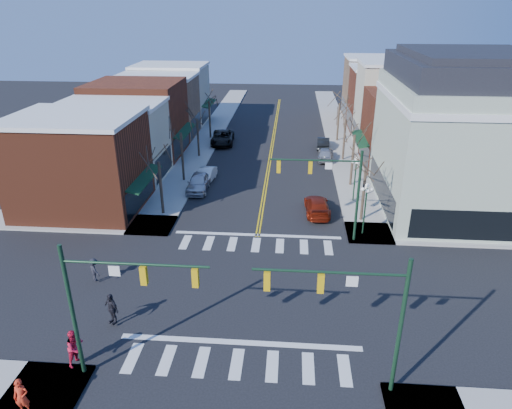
% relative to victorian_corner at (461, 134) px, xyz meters
% --- Properties ---
extents(ground, '(160.00, 160.00, 0.00)m').
position_rel_victorian_corner_xyz_m(ground, '(-16.50, -14.50, -6.66)').
color(ground, black).
rests_on(ground, ground).
extents(sidewalk_left, '(3.50, 70.00, 0.15)m').
position_rel_victorian_corner_xyz_m(sidewalk_left, '(-25.25, 5.50, -6.58)').
color(sidewalk_left, '#9E9B93').
rests_on(sidewalk_left, ground).
extents(sidewalk_right, '(3.50, 70.00, 0.15)m').
position_rel_victorian_corner_xyz_m(sidewalk_right, '(-7.75, 5.50, -6.58)').
color(sidewalk_right, '#9E9B93').
rests_on(sidewalk_right, ground).
extents(bldg_left_brick_a, '(10.00, 8.50, 8.00)m').
position_rel_victorian_corner_xyz_m(bldg_left_brick_a, '(-32.00, -2.75, -2.66)').
color(bldg_left_brick_a, maroon).
rests_on(bldg_left_brick_a, ground).
extents(bldg_left_stucco_a, '(10.00, 7.00, 7.50)m').
position_rel_victorian_corner_xyz_m(bldg_left_stucco_a, '(-32.00, 5.00, -2.91)').
color(bldg_left_stucco_a, '#BFB89D').
rests_on(bldg_left_stucco_a, ground).
extents(bldg_left_brick_b, '(10.00, 9.00, 8.50)m').
position_rel_victorian_corner_xyz_m(bldg_left_brick_b, '(-32.00, 13.00, -2.41)').
color(bldg_left_brick_b, maroon).
rests_on(bldg_left_brick_b, ground).
extents(bldg_left_tan, '(10.00, 7.50, 7.80)m').
position_rel_victorian_corner_xyz_m(bldg_left_tan, '(-32.00, 21.25, -2.76)').
color(bldg_left_tan, '#936F51').
rests_on(bldg_left_tan, ground).
extents(bldg_left_stucco_b, '(10.00, 8.00, 8.20)m').
position_rel_victorian_corner_xyz_m(bldg_left_stucco_b, '(-32.00, 29.00, -2.56)').
color(bldg_left_stucco_b, '#BFB89D').
rests_on(bldg_left_stucco_b, ground).
extents(bldg_right_brick_a, '(10.00, 8.50, 8.00)m').
position_rel_victorian_corner_xyz_m(bldg_right_brick_a, '(-1.00, 11.25, -2.66)').
color(bldg_right_brick_a, maroon).
rests_on(bldg_right_brick_a, ground).
extents(bldg_right_stucco, '(10.00, 7.00, 10.00)m').
position_rel_victorian_corner_xyz_m(bldg_right_stucco, '(-1.00, 19.00, -1.66)').
color(bldg_right_stucco, '#BFB89D').
rests_on(bldg_right_stucco, ground).
extents(bldg_right_brick_b, '(10.00, 8.00, 8.50)m').
position_rel_victorian_corner_xyz_m(bldg_right_brick_b, '(-1.00, 26.50, -2.41)').
color(bldg_right_brick_b, maroon).
rests_on(bldg_right_brick_b, ground).
extents(bldg_right_tan, '(10.00, 8.00, 9.00)m').
position_rel_victorian_corner_xyz_m(bldg_right_tan, '(-1.00, 34.50, -2.16)').
color(bldg_right_tan, '#936F51').
rests_on(bldg_right_tan, ground).
extents(victorian_corner, '(12.25, 14.25, 13.30)m').
position_rel_victorian_corner_xyz_m(victorian_corner, '(0.00, 0.00, 0.00)').
color(victorian_corner, '#AAB9A0').
rests_on(victorian_corner, ground).
extents(traffic_mast_near_left, '(6.60, 0.28, 7.20)m').
position_rel_victorian_corner_xyz_m(traffic_mast_near_left, '(-22.05, -21.90, -1.95)').
color(traffic_mast_near_left, '#14331E').
rests_on(traffic_mast_near_left, ground).
extents(traffic_mast_near_right, '(6.60, 0.28, 7.20)m').
position_rel_victorian_corner_xyz_m(traffic_mast_near_right, '(-10.95, -21.90, -1.95)').
color(traffic_mast_near_right, '#14331E').
rests_on(traffic_mast_near_right, ground).
extents(traffic_mast_far_right, '(6.60, 0.28, 7.20)m').
position_rel_victorian_corner_xyz_m(traffic_mast_far_right, '(-10.95, -7.10, -1.95)').
color(traffic_mast_far_right, '#14331E').
rests_on(traffic_mast_far_right, ground).
extents(lamppost_corner, '(0.36, 0.36, 4.33)m').
position_rel_victorian_corner_xyz_m(lamppost_corner, '(-8.30, -6.00, -3.70)').
color(lamppost_corner, '#14331E').
rests_on(lamppost_corner, ground).
extents(lamppost_midblock, '(0.36, 0.36, 4.33)m').
position_rel_victorian_corner_xyz_m(lamppost_midblock, '(-8.30, 0.50, -3.70)').
color(lamppost_midblock, '#14331E').
rests_on(lamppost_midblock, ground).
extents(tree_left_a, '(0.24, 0.24, 4.76)m').
position_rel_victorian_corner_xyz_m(tree_left_a, '(-24.90, -3.50, -4.28)').
color(tree_left_a, '#382B21').
rests_on(tree_left_a, ground).
extents(tree_left_b, '(0.24, 0.24, 5.04)m').
position_rel_victorian_corner_xyz_m(tree_left_b, '(-24.90, 4.50, -4.14)').
color(tree_left_b, '#382B21').
rests_on(tree_left_b, ground).
extents(tree_left_c, '(0.24, 0.24, 4.55)m').
position_rel_victorian_corner_xyz_m(tree_left_c, '(-24.90, 12.50, -4.38)').
color(tree_left_c, '#382B21').
rests_on(tree_left_c, ground).
extents(tree_left_d, '(0.24, 0.24, 4.90)m').
position_rel_victorian_corner_xyz_m(tree_left_d, '(-24.90, 20.50, -4.21)').
color(tree_left_d, '#382B21').
rests_on(tree_left_d, ground).
extents(tree_right_a, '(0.24, 0.24, 4.62)m').
position_rel_victorian_corner_xyz_m(tree_right_a, '(-8.10, -3.50, -4.35)').
color(tree_right_a, '#382B21').
rests_on(tree_right_a, ground).
extents(tree_right_b, '(0.24, 0.24, 5.18)m').
position_rel_victorian_corner_xyz_m(tree_right_b, '(-8.10, 4.50, -4.07)').
color(tree_right_b, '#382B21').
rests_on(tree_right_b, ground).
extents(tree_right_c, '(0.24, 0.24, 4.83)m').
position_rel_victorian_corner_xyz_m(tree_right_c, '(-8.10, 12.50, -4.24)').
color(tree_right_c, '#382B21').
rests_on(tree_right_c, ground).
extents(tree_right_d, '(0.24, 0.24, 4.97)m').
position_rel_victorian_corner_xyz_m(tree_right_d, '(-8.10, 20.50, -4.17)').
color(tree_right_d, '#382B21').
rests_on(tree_right_d, ground).
extents(car_left_near, '(1.98, 4.79, 1.62)m').
position_rel_victorian_corner_xyz_m(car_left_near, '(-22.89, 2.15, -5.85)').
color(car_left_near, '#BBBABF').
rests_on(car_left_near, ground).
extents(car_left_mid, '(1.77, 4.20, 1.35)m').
position_rel_victorian_corner_xyz_m(car_left_mid, '(-22.62, 4.51, -5.98)').
color(car_left_mid, silver).
rests_on(car_left_mid, ground).
extents(car_left_far, '(3.09, 6.06, 1.64)m').
position_rel_victorian_corner_xyz_m(car_left_far, '(-22.90, 18.10, -5.84)').
color(car_left_far, black).
rests_on(car_left_far, ground).
extents(car_right_near, '(2.23, 4.96, 1.41)m').
position_rel_victorian_corner_xyz_m(car_right_near, '(-11.70, -2.28, -5.95)').
color(car_right_near, maroon).
rests_on(car_right_near, ground).
extents(car_right_mid, '(2.11, 4.45, 1.47)m').
position_rel_victorian_corner_xyz_m(car_right_mid, '(-10.10, 12.47, -5.92)').
color(car_right_mid, '#ACACB1').
rests_on(car_right_mid, ground).
extents(car_right_far, '(1.74, 4.33, 1.40)m').
position_rel_victorian_corner_xyz_m(car_right_far, '(-10.10, 17.17, -5.96)').
color(car_right_far, black).
rests_on(car_right_far, ground).
extents(pedestrian_red_a, '(0.70, 0.50, 1.80)m').
position_rel_victorian_corner_xyz_m(pedestrian_red_a, '(-25.44, -24.49, -5.61)').
color(pedestrian_red_a, red).
rests_on(pedestrian_red_a, sidewalk_left).
extents(pedestrian_red_b, '(1.04, 1.16, 1.97)m').
position_rel_victorian_corner_xyz_m(pedestrian_red_b, '(-24.42, -21.40, -5.52)').
color(pedestrian_red_b, red).
rests_on(pedestrian_red_b, sidewalk_left).
extents(pedestrian_dark_a, '(1.20, 1.01, 1.92)m').
position_rel_victorian_corner_xyz_m(pedestrian_dark_a, '(-23.80, -18.19, -5.55)').
color(pedestrian_dark_a, black).
rests_on(pedestrian_dark_a, sidewalk_left).
extents(pedestrian_dark_b, '(1.16, 1.11, 1.59)m').
position_rel_victorian_corner_xyz_m(pedestrian_dark_b, '(-26.50, -14.10, -5.71)').
color(pedestrian_dark_b, black).
rests_on(pedestrian_dark_b, sidewalk_left).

